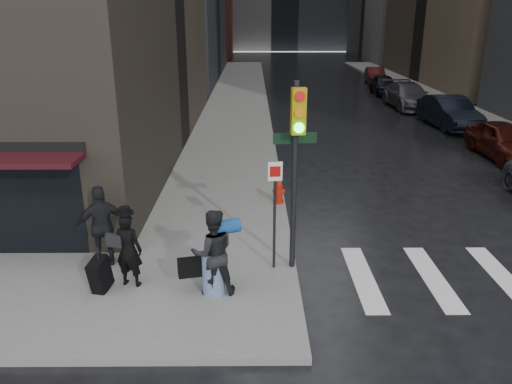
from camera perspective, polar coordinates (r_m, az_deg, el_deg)
ground at (r=10.69m, az=-5.82°, el=-12.42°), size 140.00×140.00×0.00m
sidewalk_left at (r=36.45m, az=-1.99°, el=10.94°), size 4.00×50.00×0.15m
sidewalk_right at (r=38.52m, az=18.87°, el=10.39°), size 3.00×50.00×0.15m
man_overcoat at (r=10.92m, az=-15.02°, el=-6.83°), size 1.11×0.87×1.83m
man_jeans at (r=10.27m, az=-5.00°, el=-6.89°), size 1.36×0.89×1.86m
man_greycoat at (r=11.86m, az=-17.12°, el=-3.77°), size 1.23×0.88×1.93m
traffic_light at (r=10.61m, az=4.38°, el=4.42°), size 1.05×0.53×4.23m
fire_hydrant at (r=15.32m, az=2.63°, el=-0.16°), size 0.40×0.30×0.69m
parked_car_1 at (r=22.99m, az=26.45°, el=5.31°), size 1.87×4.38×1.48m
parked_car_2 at (r=28.12m, az=21.22°, el=8.49°), size 2.03×4.99×1.61m
parked_car_3 at (r=33.37m, az=16.97°, el=10.49°), size 2.38×5.39×1.54m
parked_car_4 at (r=38.87m, az=14.40°, el=11.82°), size 1.83×4.13×1.38m
parked_car_5 at (r=44.62m, az=13.46°, el=12.82°), size 1.77×4.13×1.32m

